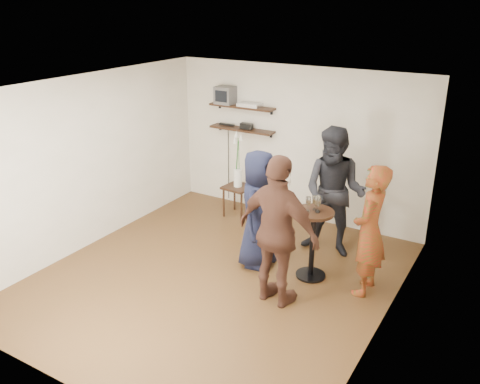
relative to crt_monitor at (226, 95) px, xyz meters
The scene contains 18 objects.
room 2.81m from the crt_monitor, 60.79° to the right, with size 4.58×5.08×2.68m.
shelf_upper 0.37m from the crt_monitor, ahead, with size 1.20×0.25×0.04m, color black.
shelf_lower 0.66m from the crt_monitor, ahead, with size 1.20×0.25×0.04m, color black.
crt_monitor is the anchor object (origin of this frame).
dvd_deck 0.50m from the crt_monitor, ahead, with size 0.40×0.24×0.06m, color silver.
radio 0.65m from the crt_monitor, ahead, with size 0.22×0.10×0.10m, color black.
power_strip 0.54m from the crt_monitor, 105.03° to the left, with size 0.30×0.05×0.03m, color black.
side_table 1.68m from the crt_monitor, 39.06° to the right, with size 0.49×0.49×0.54m.
vase_lilies 1.31m from the crt_monitor, 39.21° to the right, with size 0.20×0.20×1.01m.
drinks_table 3.26m from the crt_monitor, 34.55° to the right, with size 0.54×0.54×0.98m.
wine_glass_fl 3.05m from the crt_monitor, 36.00° to the right, with size 0.07×0.07×0.20m.
wine_glass_fr 3.13m from the crt_monitor, 34.23° to the right, with size 0.07×0.07×0.22m.
wine_glass_bl 3.04m from the crt_monitor, 33.93° to the right, with size 0.06×0.06×0.19m.
wine_glass_br 3.10m from the crt_monitor, 33.72° to the right, with size 0.07×0.07×0.21m.
person_plaid 3.76m from the crt_monitor, 27.53° to the right, with size 0.63×0.42×1.74m, color red.
person_dark 2.76m from the crt_monitor, 19.88° to the right, with size 0.94×0.73×1.93m, color black.
person_navy 2.65m from the crt_monitor, 46.82° to the right, with size 0.83×0.54×1.70m, color black.
person_brown 3.53m from the crt_monitor, 46.98° to the right, with size 1.13×0.47×1.93m, color #4F2D21.
Camera 1 is at (3.41, -5.07, 3.63)m, focal length 38.00 mm.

